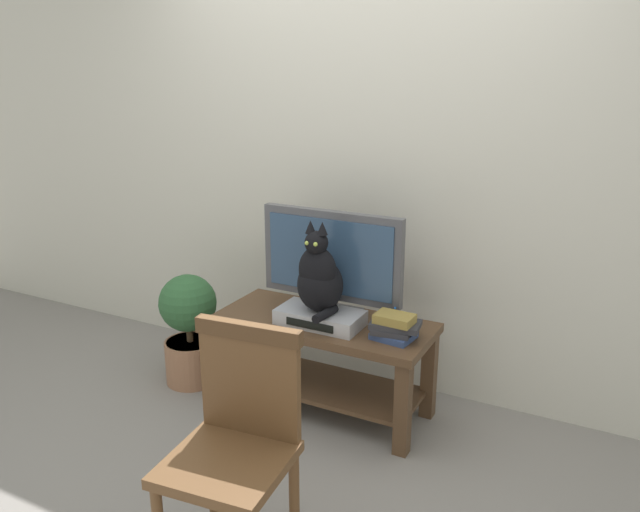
# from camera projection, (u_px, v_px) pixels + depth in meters

# --- Properties ---
(ground_plane) EXTENTS (12.00, 12.00, 0.00)m
(ground_plane) POSITION_uv_depth(u_px,v_px,m) (268.00, 464.00, 3.00)
(ground_plane) COLOR gray
(back_wall) EXTENTS (7.00, 0.12, 2.80)m
(back_wall) POSITION_uv_depth(u_px,v_px,m) (367.00, 139.00, 3.51)
(back_wall) COLOR beige
(back_wall) RESTS_ON ground
(tv_stand) EXTENTS (1.13, 0.49, 0.52)m
(tv_stand) POSITION_uv_depth(u_px,v_px,m) (324.00, 348.00, 3.37)
(tv_stand) COLOR #513823
(tv_stand) RESTS_ON ground
(tv) EXTENTS (0.77, 0.20, 0.56)m
(tv) POSITION_uv_depth(u_px,v_px,m) (331.00, 260.00, 3.30)
(tv) COLOR #4C4C51
(tv) RESTS_ON tv_stand
(media_box) EXTENTS (0.44, 0.23, 0.08)m
(media_box) POSITION_uv_depth(u_px,v_px,m) (320.00, 317.00, 3.26)
(media_box) COLOR #ADADB2
(media_box) RESTS_ON tv_stand
(cat) EXTENTS (0.23, 0.28, 0.47)m
(cat) POSITION_uv_depth(u_px,v_px,m) (319.00, 277.00, 3.18)
(cat) COLOR black
(cat) RESTS_ON media_box
(wooden_chair) EXTENTS (0.45, 0.45, 0.92)m
(wooden_chair) POSITION_uv_depth(u_px,v_px,m) (237.00, 433.00, 2.29)
(wooden_chair) COLOR brown
(wooden_chair) RESTS_ON ground
(book_stack) EXTENTS (0.26, 0.19, 0.13)m
(book_stack) POSITION_uv_depth(u_px,v_px,m) (394.00, 327.00, 3.08)
(book_stack) COLOR #33477A
(book_stack) RESTS_ON tv_stand
(potted_plant) EXTENTS (0.33, 0.33, 0.65)m
(potted_plant) POSITION_uv_depth(u_px,v_px,m) (189.00, 326.00, 3.68)
(potted_plant) COLOR #9E6B4C
(potted_plant) RESTS_ON ground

